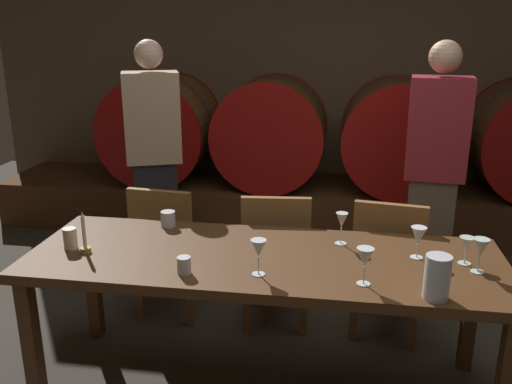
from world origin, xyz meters
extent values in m
cube|color=brown|center=(0.00, 3.08, 1.38)|extent=(6.79, 0.24, 2.76)
cube|color=#4C2D16|center=(0.00, 2.53, 0.20)|extent=(6.11, 0.90, 0.41)
cylinder|color=brown|center=(-1.60, 2.53, 0.88)|extent=(0.96, 0.77, 0.96)
cylinder|color=maroon|center=(-1.60, 2.13, 0.88)|extent=(0.97, 0.03, 0.97)
cylinder|color=maroon|center=(-1.60, 2.93, 0.88)|extent=(0.97, 0.03, 0.97)
cylinder|color=#2D2D33|center=(-1.60, 2.53, 0.88)|extent=(0.96, 0.04, 0.96)
cylinder|color=brown|center=(-0.56, 2.53, 0.88)|extent=(0.96, 0.77, 0.96)
cylinder|color=#9E1411|center=(-0.56, 2.13, 0.88)|extent=(0.97, 0.03, 0.97)
cylinder|color=#9E1411|center=(-0.56, 2.93, 0.88)|extent=(0.97, 0.03, 0.97)
cylinder|color=#2D2D33|center=(-0.56, 2.53, 0.88)|extent=(0.96, 0.04, 0.96)
cylinder|color=brown|center=(0.54, 2.53, 0.88)|extent=(0.96, 0.77, 0.96)
cylinder|color=#9E1411|center=(0.54, 2.13, 0.88)|extent=(0.97, 0.03, 0.97)
cylinder|color=#9E1411|center=(0.54, 2.93, 0.88)|extent=(0.97, 0.03, 0.97)
cylinder|color=#2D2D33|center=(0.54, 2.53, 0.88)|extent=(0.96, 0.04, 0.96)
cube|color=#4C2D16|center=(-0.29, 0.13, 0.72)|extent=(2.30, 0.79, 0.05)
cube|color=#4C2D16|center=(-1.36, -0.20, 0.35)|extent=(0.07, 0.07, 0.70)
cube|color=#4C2D16|center=(-1.36, 0.46, 0.35)|extent=(0.07, 0.07, 0.70)
cube|color=#4C2D16|center=(0.78, 0.46, 0.35)|extent=(0.07, 0.07, 0.70)
cube|color=brown|center=(-0.98, 0.84, 0.44)|extent=(0.44, 0.44, 0.04)
cube|color=brown|center=(-1.00, 0.67, 0.67)|extent=(0.40, 0.08, 0.42)
cube|color=brown|center=(-0.79, 1.00, 0.21)|extent=(0.05, 0.05, 0.42)
cube|color=brown|center=(-1.13, 1.03, 0.21)|extent=(0.05, 0.05, 0.42)
cube|color=brown|center=(-0.83, 0.66, 0.21)|extent=(0.05, 0.05, 0.42)
cube|color=brown|center=(-1.16, 0.69, 0.21)|extent=(0.05, 0.05, 0.42)
cube|color=brown|center=(-0.31, 0.82, 0.44)|extent=(0.44, 0.44, 0.04)
cube|color=brown|center=(-0.29, 0.64, 0.67)|extent=(0.40, 0.08, 0.42)
cube|color=brown|center=(-0.16, 1.00, 0.21)|extent=(0.05, 0.05, 0.42)
cube|color=brown|center=(-0.49, 0.97, 0.21)|extent=(0.05, 0.05, 0.42)
cube|color=brown|center=(-0.12, 0.66, 0.21)|extent=(0.05, 0.05, 0.42)
cube|color=brown|center=(-0.46, 0.63, 0.21)|extent=(0.05, 0.05, 0.42)
cube|color=brown|center=(0.37, 0.80, 0.44)|extent=(0.45, 0.45, 0.04)
cube|color=brown|center=(0.35, 0.62, 0.67)|extent=(0.40, 0.10, 0.42)
cube|color=brown|center=(0.57, 0.94, 0.21)|extent=(0.05, 0.05, 0.42)
cube|color=brown|center=(0.23, 0.99, 0.21)|extent=(0.05, 0.05, 0.42)
cube|color=brown|center=(0.52, 0.61, 0.21)|extent=(0.05, 0.05, 0.42)
cube|color=brown|center=(0.18, 0.66, 0.21)|extent=(0.05, 0.05, 0.42)
cube|color=black|center=(-1.25, 1.34, 0.44)|extent=(0.35, 0.29, 0.88)
cube|color=tan|center=(-1.25, 1.34, 1.19)|extent=(0.44, 0.36, 0.62)
sphere|color=beige|center=(-1.25, 1.34, 1.62)|extent=(0.20, 0.20, 0.20)
cube|color=brown|center=(0.67, 1.33, 0.42)|extent=(0.32, 0.23, 0.84)
cube|color=maroon|center=(0.67, 1.33, 1.17)|extent=(0.40, 0.28, 0.66)
sphere|color=#D8A884|center=(0.67, 1.33, 1.62)|extent=(0.20, 0.20, 0.20)
cylinder|color=olive|center=(-1.16, 0.03, 0.76)|extent=(0.05, 0.05, 0.02)
cylinder|color=#EDE5CC|center=(-1.16, 0.03, 0.85)|extent=(0.02, 0.02, 0.17)
cone|color=yellow|center=(-1.16, 0.03, 0.95)|extent=(0.01, 0.01, 0.02)
cylinder|color=silver|center=(0.47, -0.18, 0.84)|extent=(0.11, 0.11, 0.19)
cylinder|color=white|center=(-0.28, -0.08, 0.75)|extent=(0.06, 0.06, 0.00)
cylinder|color=white|center=(-0.28, -0.08, 0.79)|extent=(0.01, 0.01, 0.08)
cone|color=white|center=(-0.28, -0.08, 0.87)|extent=(0.07, 0.07, 0.08)
cylinder|color=white|center=(0.08, 0.34, 0.75)|extent=(0.06, 0.06, 0.00)
cylinder|color=white|center=(0.08, 0.34, 0.79)|extent=(0.01, 0.01, 0.09)
cone|color=white|center=(0.08, 0.34, 0.87)|extent=(0.06, 0.06, 0.08)
cylinder|color=silver|center=(0.18, -0.10, 0.75)|extent=(0.06, 0.06, 0.00)
cylinder|color=silver|center=(0.18, -0.10, 0.79)|extent=(0.01, 0.01, 0.08)
cone|color=silver|center=(0.18, -0.10, 0.87)|extent=(0.08, 0.08, 0.08)
cylinder|color=white|center=(0.44, 0.22, 0.75)|extent=(0.06, 0.06, 0.00)
cylinder|color=white|center=(0.44, 0.22, 0.78)|extent=(0.01, 0.01, 0.07)
cone|color=white|center=(0.44, 0.22, 0.86)|extent=(0.07, 0.07, 0.09)
cylinder|color=silver|center=(0.65, 0.18, 0.75)|extent=(0.06, 0.06, 0.00)
cylinder|color=silver|center=(0.65, 0.18, 0.78)|extent=(0.01, 0.01, 0.06)
cone|color=silver|center=(0.65, 0.18, 0.85)|extent=(0.07, 0.07, 0.07)
cylinder|color=silver|center=(0.69, 0.10, 0.75)|extent=(0.06, 0.06, 0.00)
cylinder|color=silver|center=(0.69, 0.10, 0.79)|extent=(0.01, 0.01, 0.07)
cone|color=silver|center=(0.69, 0.10, 0.86)|extent=(0.07, 0.07, 0.09)
cylinder|color=beige|center=(-1.25, 0.07, 0.80)|extent=(0.07, 0.07, 0.11)
cylinder|color=silver|center=(-0.87, 0.44, 0.79)|extent=(0.08, 0.08, 0.09)
cylinder|color=silver|center=(-0.61, -0.12, 0.79)|extent=(0.06, 0.06, 0.08)
camera|label=1|loc=(0.05, -2.28, 1.83)|focal=38.29mm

